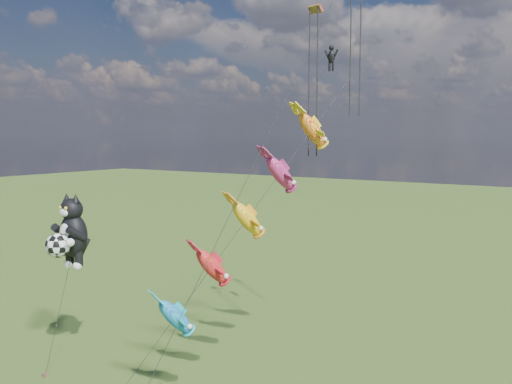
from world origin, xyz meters
The scene contains 4 objects.
ground centered at (0.00, 0.00, 0.00)m, with size 300.00×300.00×0.00m, color #244411.
cat_kite_rig centered at (4.07, 0.55, 8.69)m, with size 2.31×4.10×11.28m.
fish_windsock_rig centered at (16.36, 3.23, 10.29)m, with size 7.55×14.18×18.32m.
parafoil_rig centered at (18.44, 9.12, 19.83)m, with size 5.68×16.95×26.86m.
Camera 1 is at (34.69, -23.33, 15.20)m, focal length 40.00 mm.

